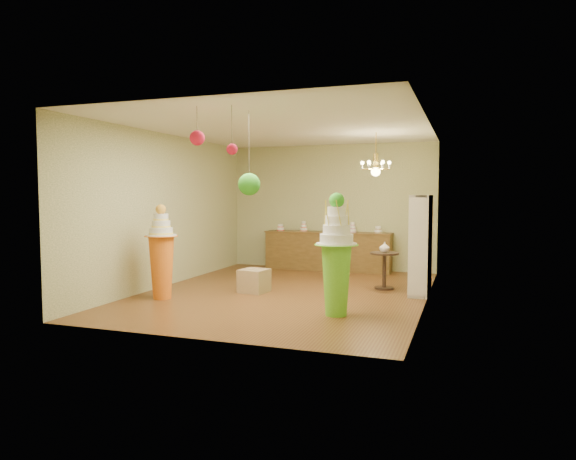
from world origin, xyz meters
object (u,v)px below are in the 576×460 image
(round_table, at_px, (384,265))
(pedestal_orange, at_px, (162,259))
(pedestal_green, at_px, (336,263))
(sideboard, at_px, (328,250))

(round_table, bearing_deg, pedestal_orange, -148.16)
(pedestal_green, relative_size, sideboard, 0.60)
(sideboard, bearing_deg, pedestal_green, -73.61)
(pedestal_green, height_order, sideboard, pedestal_green)
(pedestal_green, relative_size, pedestal_orange, 1.12)
(pedestal_green, xyz_separation_m, sideboard, (-1.30, 4.41, -0.31))
(pedestal_green, relative_size, round_table, 2.60)
(pedestal_orange, distance_m, round_table, 4.15)
(round_table, bearing_deg, pedestal_green, -98.39)
(pedestal_orange, bearing_deg, round_table, 31.84)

